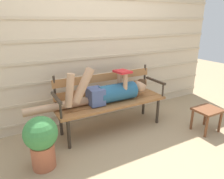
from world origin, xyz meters
name	(u,v)px	position (x,y,z in m)	size (l,w,h in m)	color
ground_plane	(116,132)	(0.00, 0.00, 0.00)	(12.00, 12.00, 0.00)	tan
house_siding	(96,48)	(0.00, 0.64, 1.13)	(4.61, 0.08, 2.27)	beige
park_bench	(110,97)	(0.00, 0.19, 0.48)	(1.61, 0.48, 0.85)	#9E6638
reclining_person	(108,92)	(-0.07, 0.12, 0.59)	(1.76, 0.26, 0.56)	#23567A
footstool	(207,113)	(1.16, -0.58, 0.27)	(0.37, 0.31, 0.34)	brown
potted_plant	(41,140)	(-1.05, -0.26, 0.34)	(0.36, 0.36, 0.60)	#AD5B3D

